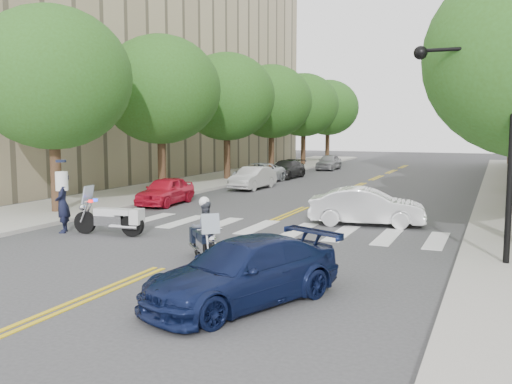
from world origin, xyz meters
The scene contains 21 objects.
ground centered at (0.00, 0.00, 0.00)m, with size 140.00×140.00×0.00m, color #38383A.
sidewalk_left centered at (-9.50, 22.00, 0.07)m, with size 5.00×60.00×0.15m, color #9E9991.
building_left centered at (-26.00, 26.00, 12.00)m, with size 26.00×44.00×24.00m, color tan.
tree_l_0 centered at (-8.80, 6.00, 5.55)m, with size 6.40×6.40×8.45m.
tree_l_1 centered at (-8.80, 14.00, 5.55)m, with size 6.40×6.40×8.45m.
tree_l_2 centered at (-8.80, 22.00, 5.55)m, with size 6.40×6.40×8.45m.
tree_l_3 centered at (-8.80, 30.00, 5.55)m, with size 6.40×6.40×8.45m.
tree_l_4 centered at (-8.80, 38.00, 5.55)m, with size 6.40×6.40×8.45m.
tree_l_5 centered at (-8.80, 46.00, 5.55)m, with size 6.40×6.40×8.45m.
tree_r_5 centered at (8.80, 46.00, 5.55)m, with size 6.40×6.40×8.45m.
traffic_signal_pole centered at (7.72, 3.50, 3.72)m, with size 2.82×0.42×6.00m.
motorcycle_police centered at (0.68, 1.18, 0.79)m, with size 1.62×1.78×1.77m.
motorcycle_parked centered at (-3.82, 3.22, 0.58)m, with size 2.56×0.77×1.65m.
officer_standing centered at (-5.77, 2.96, 1.01)m, with size 0.74×0.48×2.02m, color black.
convertible centered at (3.51, 8.50, 0.69)m, with size 1.46×4.19×1.38m, color white.
sedan_blue centered at (3.20, -1.81, 0.67)m, with size 1.87×4.60×1.33m, color #0E173C.
parked_car_a centered at (-6.30, 10.34, 0.65)m, with size 1.53×3.79×1.29m, color red.
parked_car_b centered at (-5.20, 18.00, 0.64)m, with size 1.36×3.91×1.29m, color #BDBDBD.
parked_car_c centered at (-6.30, 21.45, 0.63)m, with size 2.10×4.56×1.27m, color silver.
parked_car_d centered at (-5.82, 25.22, 0.63)m, with size 1.76×4.34×1.26m, color black.
parked_car_e centered at (-5.20, 34.00, 0.65)m, with size 1.53×3.81×1.30m, color gray.
Camera 1 is at (7.93, -12.20, 3.64)m, focal length 40.00 mm.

